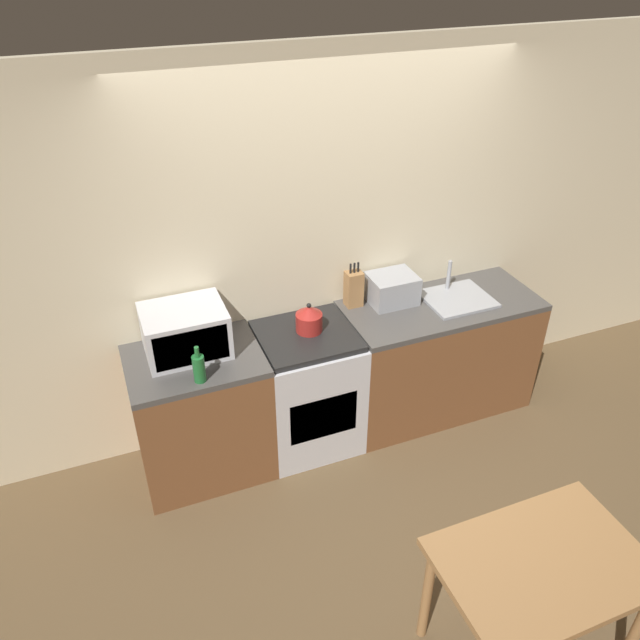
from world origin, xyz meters
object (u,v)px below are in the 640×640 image
stove_range (307,388)px  toaster_oven (392,289)px  dining_table (541,575)px  bottle (199,368)px  kettle (309,319)px  microwave (185,331)px

stove_range → toaster_oven: size_ratio=2.81×
stove_range → dining_table: size_ratio=0.95×
bottle → kettle: bearing=18.4°
stove_range → bottle: bottle is taller
microwave → bottle: 0.32m
stove_range → kettle: size_ratio=4.40×
toaster_oven → dining_table: (-0.25, -2.01, -0.38)m
stove_range → bottle: bearing=-163.0°
stove_range → kettle: bearing=44.6°
stove_range → dining_table: bearing=-76.5°
kettle → bottle: bearing=-161.6°
dining_table → toaster_oven: bearing=83.0°
stove_range → toaster_oven: 0.90m
stove_range → bottle: (-0.74, -0.23, 0.54)m
bottle → toaster_oven: size_ratio=0.74×
kettle → bottle: 0.81m
bottle → dining_table: bearing=-54.0°
bottle → toaster_oven: bearing=15.0°
stove_range → microwave: 0.96m
stove_range → microwave: size_ratio=1.81×
kettle → microwave: 0.78m
kettle → stove_range: bearing=-135.4°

